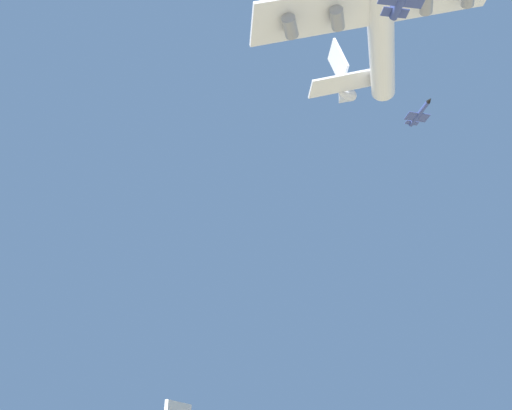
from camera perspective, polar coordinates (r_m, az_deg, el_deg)
name	(u,v)px	position (r m, az deg, el deg)	size (l,w,h in m)	color
chase_jet_high_escort	(419,114)	(196.30, 16.88, 9.23)	(11.58, 13.85, 4.00)	#38478C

